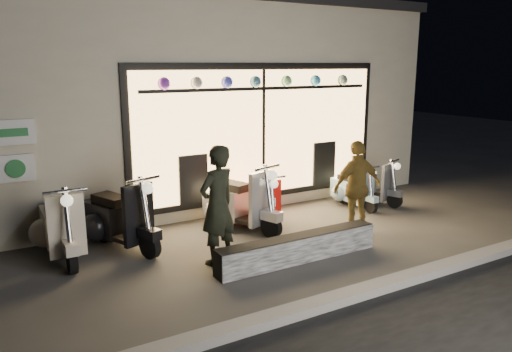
{
  "coord_description": "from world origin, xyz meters",
  "views": [
    {
      "loc": [
        -4.21,
        -6.31,
        2.85
      ],
      "look_at": [
        -0.14,
        0.6,
        1.05
      ],
      "focal_mm": 35.0,
      "sensor_mm": 36.0,
      "label": 1
    }
  ],
  "objects_px": {
    "graffiti_barrier": "(298,248)",
    "woman": "(357,187)",
    "scooter_red": "(257,203)",
    "man": "(217,205)",
    "scooter_silver": "(234,202)"
  },
  "relations": [
    {
      "from": "graffiti_barrier",
      "to": "woman",
      "type": "distance_m",
      "value": 1.84
    },
    {
      "from": "graffiti_barrier",
      "to": "scooter_red",
      "type": "distance_m",
      "value": 1.92
    },
    {
      "from": "scooter_silver",
      "to": "man",
      "type": "relative_size",
      "value": 0.93
    },
    {
      "from": "man",
      "to": "graffiti_barrier",
      "type": "bearing_deg",
      "value": 132.29
    },
    {
      "from": "man",
      "to": "scooter_silver",
      "type": "bearing_deg",
      "value": -145.58
    },
    {
      "from": "man",
      "to": "woman",
      "type": "height_order",
      "value": "man"
    },
    {
      "from": "scooter_silver",
      "to": "man",
      "type": "height_order",
      "value": "man"
    },
    {
      "from": "graffiti_barrier",
      "to": "woman",
      "type": "relative_size",
      "value": 1.66
    },
    {
      "from": "scooter_silver",
      "to": "man",
      "type": "xyz_separation_m",
      "value": [
        -0.96,
        -1.3,
        0.4
      ]
    },
    {
      "from": "scooter_red",
      "to": "man",
      "type": "distance_m",
      "value": 2.0
    },
    {
      "from": "graffiti_barrier",
      "to": "man",
      "type": "xyz_separation_m",
      "value": [
        -1.03,
        0.56,
        0.67
      ]
    },
    {
      "from": "scooter_silver",
      "to": "man",
      "type": "distance_m",
      "value": 1.67
    },
    {
      "from": "scooter_red",
      "to": "woman",
      "type": "relative_size",
      "value": 0.85
    },
    {
      "from": "scooter_silver",
      "to": "graffiti_barrier",
      "type": "bearing_deg",
      "value": -106.52
    },
    {
      "from": "scooter_silver",
      "to": "scooter_red",
      "type": "bearing_deg",
      "value": -18.9
    }
  ]
}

